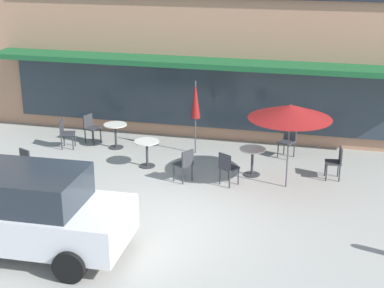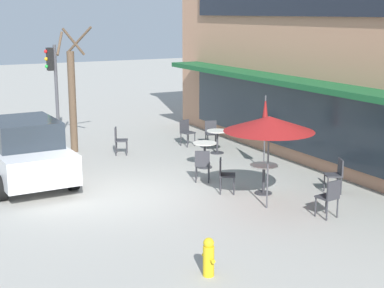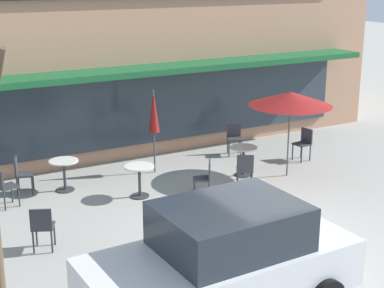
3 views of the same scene
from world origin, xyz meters
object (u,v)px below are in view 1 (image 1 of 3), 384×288
(cafe_table_near_wall, at_px, (252,157))
(cafe_chair_2, at_px, (91,126))
(cafe_chair_1, at_px, (29,161))
(cafe_chair_3, at_px, (227,166))
(cafe_table_streetside, at_px, (147,149))
(cafe_table_by_tree, at_px, (116,132))
(cafe_chair_0, at_px, (288,140))
(cafe_chair_5, at_px, (65,132))
(cafe_chair_6, at_px, (336,161))
(parked_sedan, at_px, (27,212))
(patio_umbrella_green_folded, at_px, (195,100))
(patio_umbrella_cream_folded, at_px, (290,112))
(cafe_chair_4, at_px, (185,163))

(cafe_table_near_wall, height_order, cafe_chair_2, cafe_chair_2)
(cafe_chair_1, relative_size, cafe_chair_3, 1.00)
(cafe_table_near_wall, bearing_deg, cafe_table_streetside, -178.63)
(cafe_table_streetside, height_order, cafe_table_by_tree, same)
(cafe_chair_0, relative_size, cafe_chair_5, 1.00)
(cafe_chair_0, distance_m, cafe_chair_6, 1.98)
(parked_sedan, bearing_deg, cafe_chair_6, 41.77)
(patio_umbrella_green_folded, height_order, patio_umbrella_cream_folded, same)
(cafe_table_by_tree, xyz_separation_m, cafe_chair_4, (2.70, -2.04, 0.01))
(patio_umbrella_green_folded, distance_m, patio_umbrella_cream_folded, 3.46)
(cafe_chair_2, distance_m, cafe_chair_5, 0.87)
(cafe_chair_3, xyz_separation_m, cafe_chair_6, (2.72, 1.10, 0.00))
(cafe_chair_1, bearing_deg, cafe_chair_6, 14.16)
(parked_sedan, bearing_deg, cafe_chair_5, 108.61)
(cafe_chair_5, bearing_deg, parked_sedan, -71.39)
(cafe_table_by_tree, height_order, cafe_chair_3, cafe_chair_3)
(cafe_table_near_wall, distance_m, cafe_chair_0, 1.85)
(cafe_table_by_tree, height_order, patio_umbrella_cream_folded, patio_umbrella_cream_folded)
(cafe_table_near_wall, distance_m, cafe_chair_4, 1.86)
(patio_umbrella_cream_folded, xyz_separation_m, parked_sedan, (-4.81, -4.55, -1.14))
(cafe_chair_0, distance_m, cafe_chair_4, 3.53)
(cafe_chair_1, bearing_deg, patio_umbrella_green_folded, 38.81)
(cafe_table_streetside, bearing_deg, cafe_table_near_wall, 1.37)
(patio_umbrella_cream_folded, xyz_separation_m, cafe_chair_6, (1.22, 0.83, -1.50))
(cafe_chair_4, bearing_deg, cafe_table_by_tree, 142.94)
(cafe_table_near_wall, height_order, cafe_table_streetside, same)
(cafe_chair_3, bearing_deg, cafe_chair_4, -179.01)
(cafe_chair_0, height_order, cafe_chair_4, same)
(cafe_chair_5, xyz_separation_m, parked_sedan, (2.00, -5.93, 0.35))
(patio_umbrella_cream_folded, distance_m, parked_sedan, 6.72)
(patio_umbrella_green_folded, distance_m, cafe_chair_3, 2.79)
(cafe_table_streetside, relative_size, cafe_chair_5, 0.85)
(cafe_chair_3, distance_m, cafe_chair_5, 5.56)
(cafe_chair_4, bearing_deg, patio_umbrella_cream_folded, 6.30)
(patio_umbrella_green_folded, height_order, cafe_chair_5, patio_umbrella_green_folded)
(cafe_table_near_wall, height_order, cafe_chair_3, cafe_chair_3)
(cafe_table_streetside, relative_size, cafe_chair_4, 0.85)
(cafe_table_by_tree, xyz_separation_m, cafe_chair_6, (6.54, -0.92, 0.01))
(patio_umbrella_green_folded, bearing_deg, cafe_chair_0, 7.34)
(cafe_chair_5, bearing_deg, cafe_chair_1, -86.50)
(cafe_table_near_wall, bearing_deg, cafe_chair_6, 6.74)
(patio_umbrella_green_folded, height_order, cafe_chair_4, patio_umbrella_green_folded)
(cafe_table_near_wall, distance_m, cafe_chair_5, 5.89)
(cafe_chair_6, bearing_deg, cafe_chair_5, 176.09)
(cafe_table_near_wall, xyz_separation_m, cafe_table_by_tree, (-4.35, 1.17, 0.00))
(cafe_table_by_tree, relative_size, cafe_chair_1, 0.85)
(patio_umbrella_green_folded, distance_m, cafe_chair_1, 4.98)
(cafe_chair_0, relative_size, parked_sedan, 0.21)
(patio_umbrella_green_folded, relative_size, cafe_chair_0, 2.47)
(cafe_chair_5, relative_size, parked_sedan, 0.21)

